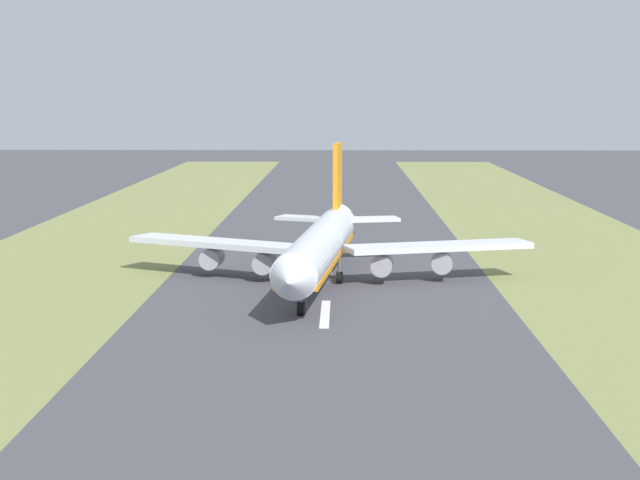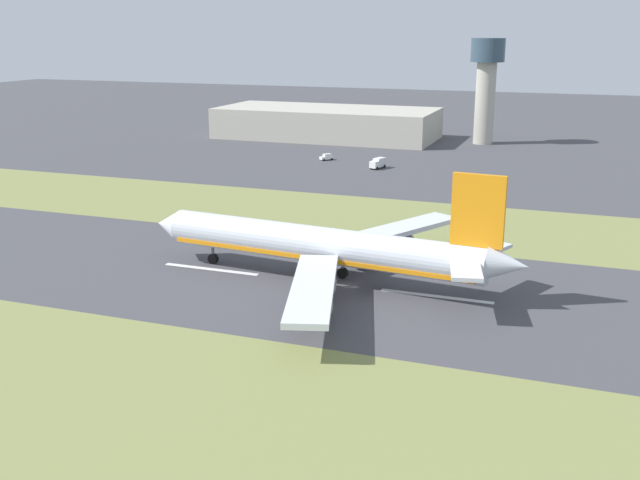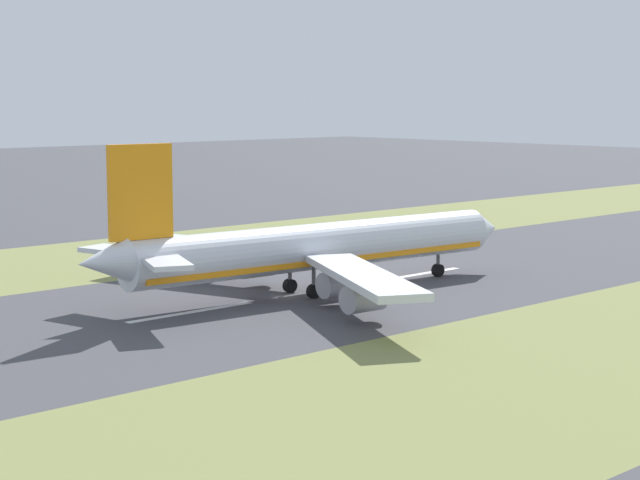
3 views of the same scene
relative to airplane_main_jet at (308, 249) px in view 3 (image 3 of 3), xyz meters
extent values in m
plane|color=#424247|center=(-0.92, -3.32, -6.02)|extent=(800.00, 800.00, 0.00)
cube|color=olive|center=(-45.92, -3.32, -6.02)|extent=(40.00, 600.00, 0.01)
cube|color=olive|center=(44.08, -3.32, -6.02)|extent=(40.00, 600.00, 0.01)
cube|color=silver|center=(-0.92, -18.10, -6.01)|extent=(1.20, 18.00, 0.01)
cube|color=silver|center=(-0.92, 21.90, -6.01)|extent=(1.20, 18.00, 0.01)
cylinder|color=silver|center=(0.18, 1.90, 0.18)|extent=(11.24, 56.32, 6.00)
cone|color=silver|center=(3.05, 32.26, 0.18)|extent=(6.32, 5.53, 5.88)
cone|color=silver|center=(-2.74, -28.97, 0.98)|extent=(5.64, 6.45, 5.10)
cube|color=orange|center=(0.18, 1.90, -1.47)|extent=(10.73, 54.06, 0.70)
cube|color=silver|center=(-17.92, -3.65, -0.72)|extent=(29.51, 14.04, 0.90)
cube|color=silver|center=(16.92, -6.94, -0.72)|extent=(28.51, 18.67, 0.90)
cylinder|color=#93939E|center=(-9.16, -1.24, -3.17)|extent=(3.64, 5.08, 3.20)
cylinder|color=#93939E|center=(-18.45, -3.88, -3.17)|extent=(3.64, 5.08, 3.20)
cylinder|color=#93939E|center=(8.76, -2.93, -3.17)|extent=(3.64, 5.08, 3.20)
cylinder|color=#93939E|center=(17.39, -7.26, -3.17)|extent=(3.64, 5.08, 3.20)
cube|color=orange|center=(-2.27, -23.99, 8.68)|extent=(1.55, 8.04, 11.00)
cube|color=silver|center=(-7.74, -23.47, 1.18)|extent=(10.72, 6.48, 0.60)
cube|color=silver|center=(3.21, -24.51, 1.18)|extent=(10.92, 8.01, 0.60)
cylinder|color=#59595E|center=(2.18, 23.08, -3.52)|extent=(0.50, 0.50, 3.20)
cylinder|color=black|center=(2.18, 23.08, -5.12)|extent=(1.07, 1.88, 1.80)
cylinder|color=#59595E|center=(-2.69, -0.85, -3.52)|extent=(0.50, 0.50, 3.20)
cylinder|color=black|center=(-2.69, -0.85, -5.12)|extent=(1.07, 1.88, 1.80)
cylinder|color=#59595E|center=(2.49, -1.33, -3.52)|extent=(0.50, 0.50, 3.20)
cylinder|color=black|center=(2.49, -1.33, -5.12)|extent=(1.07, 1.88, 1.80)
camera|label=1|loc=(-3.16, 158.43, 22.09)|focal=60.00mm
camera|label=2|loc=(-111.56, -39.02, 34.84)|focal=42.00mm
camera|label=3|loc=(101.61, -91.94, 19.49)|focal=60.00mm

